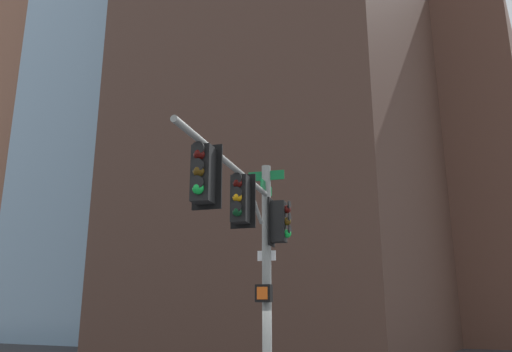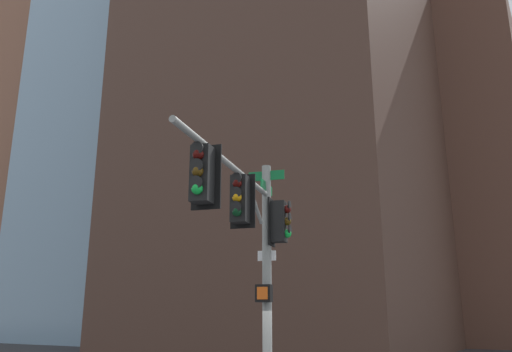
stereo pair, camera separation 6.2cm
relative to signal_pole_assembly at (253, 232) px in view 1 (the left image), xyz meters
name	(u,v)px [view 1 (the left image)]	position (x,y,z in m)	size (l,w,h in m)	color
signal_pole_assembly	(253,232)	(0.00, 0.00, 0.00)	(5.65, 1.83, 6.03)	gray
building_brick_nearside	(296,26)	(27.01, 11.95, 23.11)	(24.68, 20.50, 54.52)	#4C3328
building_brick_midblock	(453,183)	(43.79, 2.94, 11.24)	(20.56, 14.43, 30.78)	brown
building_brick_farside	(55,169)	(31.61, 48.87, 16.42)	(18.85, 19.44, 41.14)	brown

